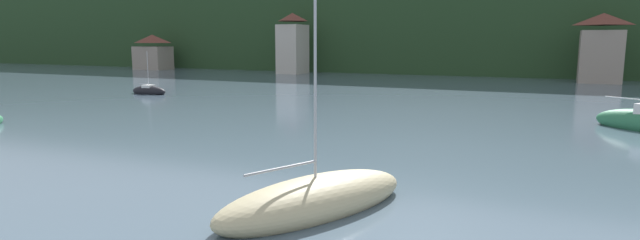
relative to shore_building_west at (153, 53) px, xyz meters
The scene contains 6 objects.
wooded_hillside 93.27m from the shore_building_west, 26.42° to the left, with size 352.00×63.27×41.90m.
shore_building_west is the anchor object (origin of this frame).
shore_building_westcentral 31.96m from the shore_building_west, ahead, with size 4.25×5.46×10.59m.
shore_building_central 79.80m from the shore_building_west, ahead, with size 5.55×4.86×9.49m.
sailboat_far_8 50.43m from the shore_building_west, 47.80° to the right, with size 4.44×1.38×4.99m.
sailboat_mid_11 92.67m from the shore_building_west, 44.00° to the right, with size 5.67×8.29×8.90m.
Camera 1 is at (9.79, 23.61, 5.73)m, focal length 28.19 mm.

